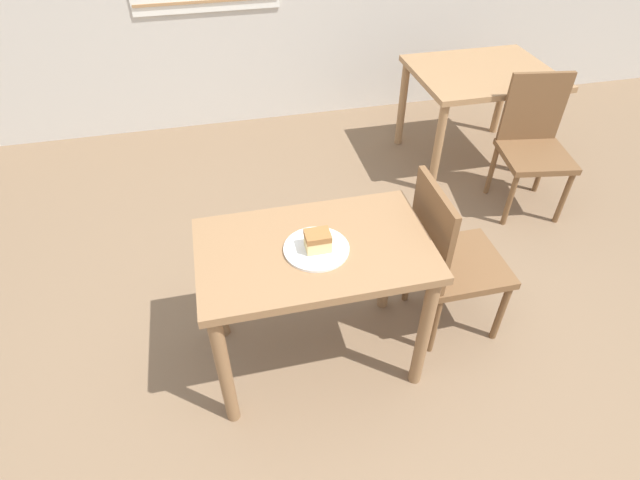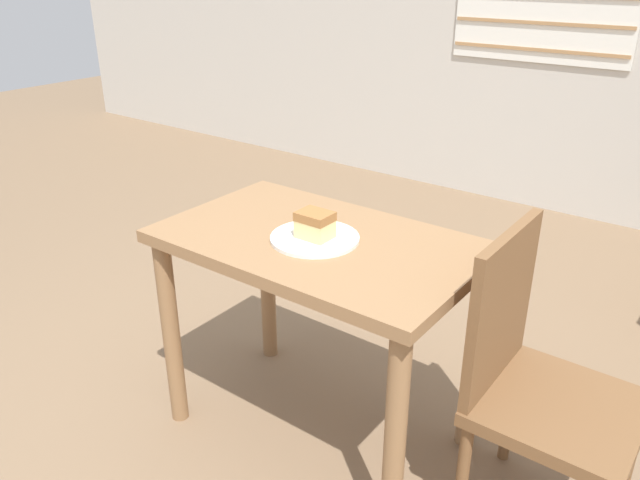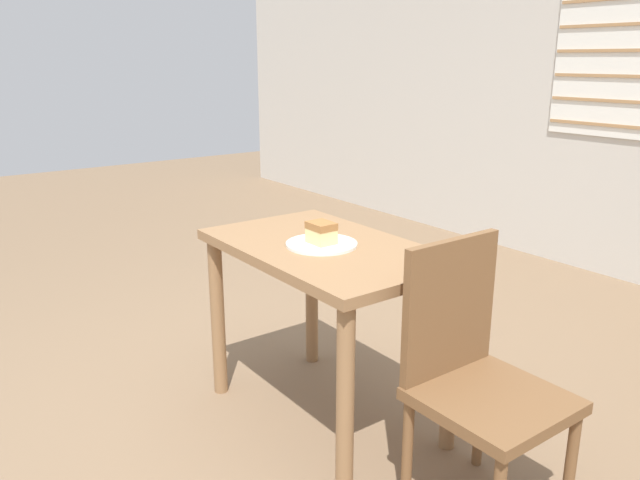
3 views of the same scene
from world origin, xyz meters
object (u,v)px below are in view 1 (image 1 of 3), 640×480
Objects in this scene: dining_table_far at (480,85)px; chair_near_window at (449,256)px; plate at (316,249)px; dining_table_near at (315,269)px; cake_slice at (318,241)px; chair_far_corner at (534,142)px.

chair_near_window is (-0.89, -1.50, -0.14)m from dining_table_far.
dining_table_near is at bearing 100.00° from plate.
cake_slice is (-0.68, -0.11, 0.33)m from chair_near_window.
dining_table_far is 2.25m from cake_slice.
chair_near_window is at bearing 8.88° from cake_slice.
chair_far_corner reaches higher than dining_table_near.
dining_table_near is 0.19m from cake_slice.
cake_slice is at bearing -72.42° from dining_table_near.
plate is at bearing -140.06° from chair_far_corner.
chair_far_corner is 1.98m from plate.
chair_far_corner is at bearing -79.21° from dining_table_far.
dining_table_near is 0.14m from plate.
dining_table_near is 1.02× the size of dining_table_far.
chair_far_corner is 8.63× the size of cake_slice.
chair_near_window and chair_far_corner have the same top height.
dining_table_near is 9.57× the size of cake_slice.
plate is 2.65× the size of cake_slice.
chair_far_corner is (0.11, -0.60, -0.14)m from dining_table_far.
cake_slice is at bearing -134.29° from dining_table_far.
plate is (-1.69, -1.00, 0.28)m from chair_far_corner.
chair_near_window is 1.00× the size of chair_far_corner.
chair_near_window is 1.35m from chair_far_corner.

